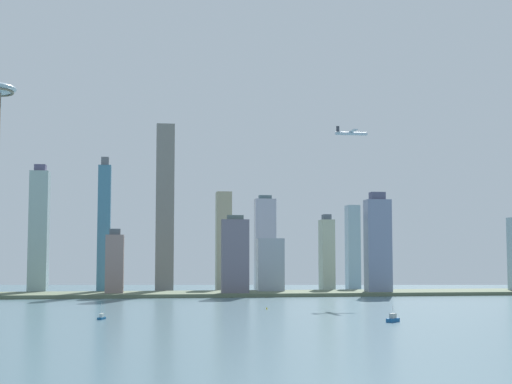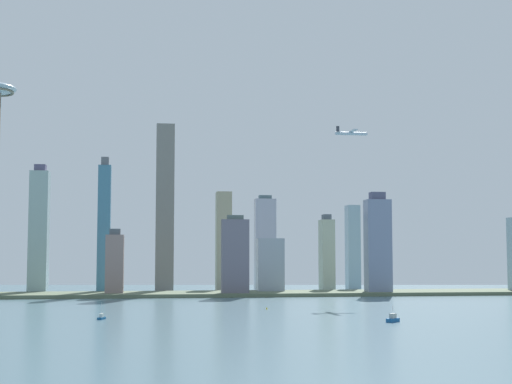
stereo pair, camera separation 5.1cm
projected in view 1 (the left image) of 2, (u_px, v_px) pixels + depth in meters
The scene contains 16 objects.
waterfront_pier at pixel (204, 294), 736.60m from camera, with size 828.27×72.02×3.49m, color #59664D.
skyscraper_0 at pixel (353, 248), 855.23m from camera, with size 14.09×16.76×95.65m.
skyscraper_1 at pixel (265, 244), 835.32m from camera, with size 22.79×15.54×105.47m.
skyscraper_2 at pixel (224, 241), 843.80m from camera, with size 16.79×20.07×109.89m.
skyscraper_3 at pixel (165, 208), 797.92m from camera, with size 19.09×12.72×178.15m.
skyscraper_4 at pixel (327, 255), 816.78m from camera, with size 13.50×22.28×83.30m.
skyscraper_6 at pixel (235, 257), 724.01m from camera, with size 25.99×12.53×77.75m.
skyscraper_7 at pixel (39, 231), 765.11m from camera, with size 18.45×20.64×131.22m.
skyscraper_8 at pixel (378, 246), 751.88m from camera, with size 24.40×17.31×102.17m.
skyscraper_9 at pixel (115, 264), 725.26m from camera, with size 17.05×19.49×64.66m.
skyscraper_10 at pixel (270, 266), 765.27m from camera, with size 26.88×19.19×56.31m.
skyscraper_13 at pixel (104, 228), 767.26m from camera, with size 12.73×13.24×139.20m.
boat_3 at pixel (393, 319), 449.69m from camera, with size 9.78×9.17×9.58m.
boat_4 at pixel (102, 317), 468.24m from camera, with size 5.08×8.12×10.15m.
channel_buoy_1 at pixel (267, 308), 555.02m from camera, with size 1.35×1.35×1.83m, color yellow.
airplane at pixel (351, 133), 675.23m from camera, with size 29.81×32.21×7.95m.
Camera 1 is at (-52.56, -190.06, 40.23)m, focal length 53.15 mm.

